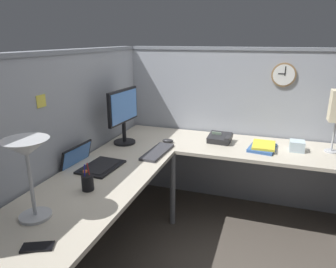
{
  "coord_description": "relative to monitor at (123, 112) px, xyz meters",
  "views": [
    {
      "loc": [
        -2.25,
        -0.6,
        1.66
      ],
      "look_at": [
        0.24,
        0.23,
        0.84
      ],
      "focal_mm": 33.03,
      "sensor_mm": 36.0,
      "label": 1
    }
  ],
  "objects": [
    {
      "name": "desk_lamp_dome",
      "position": [
        -1.27,
        -0.09,
        0.07
      ],
      "size": [
        0.24,
        0.24,
        0.44
      ],
      "color": "#B7BABF",
      "rests_on": "desk"
    },
    {
      "name": "laptop",
      "position": [
        -0.57,
        0.01,
        -0.27
      ],
      "size": [
        0.36,
        0.4,
        0.22
      ],
      "color": "black",
      "rests_on": "desk"
    },
    {
      "name": "monitor",
      "position": [
        0.0,
        0.0,
        0.0
      ],
      "size": [
        0.46,
        0.2,
        0.5
      ],
      "color": "black",
      "rests_on": "desk"
    },
    {
      "name": "cell_phone",
      "position": [
        -1.48,
        -0.28,
        -0.29
      ],
      "size": [
        0.12,
        0.16,
        0.01
      ],
      "primitive_type": "cube",
      "rotation": [
        0.0,
        0.0,
        0.43
      ],
      "color": "black",
      "rests_on": "desk"
    },
    {
      "name": "pinned_note_middle",
      "position": [
        -0.82,
        0.18,
        0.24
      ],
      "size": [
        0.08,
        0.0,
        0.08
      ],
      "primitive_type": "cube",
      "color": "#EAD84C"
    },
    {
      "name": "cubicle_wall_back",
      "position": [
        -0.56,
        0.23,
        -0.23
      ],
      "size": [
        2.57,
        0.12,
        1.58
      ],
      "color": "#999EA8",
      "rests_on": "ground"
    },
    {
      "name": "cubicle_wall_right",
      "position": [
        0.68,
        -0.9,
        -0.23
      ],
      "size": [
        0.12,
        2.37,
        1.58
      ],
      "color": "#999EA8",
      "rests_on": "ground"
    },
    {
      "name": "desk",
      "position": [
        -0.34,
        -0.69,
        -0.39
      ],
      "size": [
        2.35,
        2.15,
        0.73
      ],
      "color": "beige",
      "rests_on": "ground"
    },
    {
      "name": "tissue_box",
      "position": [
        0.29,
        -1.5,
        -0.25
      ],
      "size": [
        0.12,
        0.12,
        0.09
      ],
      "primitive_type": "cube",
      "color": "silver",
      "rests_on": "desk"
    },
    {
      "name": "computer_mouse",
      "position": [
        0.15,
        -0.37,
        -0.28
      ],
      "size": [
        0.06,
        0.1,
        0.03
      ],
      "primitive_type": "ellipsoid",
      "color": "#232326",
      "rests_on": "desk"
    },
    {
      "name": "keyboard",
      "position": [
        -0.15,
        -0.38,
        -0.28
      ],
      "size": [
        0.44,
        0.16,
        0.02
      ],
      "primitive_type": "cube",
      "rotation": [
        0.0,
        0.0,
        -0.05
      ],
      "color": "#38383D",
      "rests_on": "desk"
    },
    {
      "name": "office_phone",
      "position": [
        0.31,
        -0.83,
        -0.26
      ],
      "size": [
        0.21,
        0.22,
        0.11
      ],
      "color": "#232326",
      "rests_on": "desk"
    },
    {
      "name": "pen_cup",
      "position": [
        -0.91,
        -0.19,
        -0.24
      ],
      "size": [
        0.08,
        0.08,
        0.18
      ],
      "color": "black",
      "rests_on": "desk"
    },
    {
      "name": "book_stack",
      "position": [
        0.24,
        -1.22,
        -0.27
      ],
      "size": [
        0.31,
        0.25,
        0.04
      ],
      "color": "#335999",
      "rests_on": "desk"
    },
    {
      "name": "wall_clock",
      "position": [
        0.62,
        -1.34,
        0.31
      ],
      "size": [
        0.04,
        0.22,
        0.22
      ],
      "color": "olive"
    },
    {
      "name": "ground_plane",
      "position": [
        -0.19,
        -0.64,
        -1.02
      ],
      "size": [
        6.8,
        6.8,
        0.0
      ],
      "primitive_type": "plane",
      "color": "#4C443D"
    }
  ]
}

